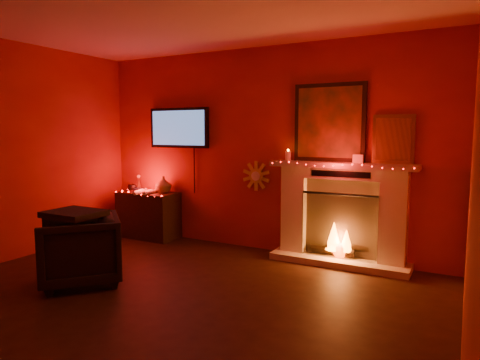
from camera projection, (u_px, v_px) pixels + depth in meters
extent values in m
plane|color=black|center=(134.00, 317.00, 3.69)|extent=(5.00, 5.00, 0.00)
plane|color=maroon|center=(260.00, 150.00, 5.73)|extent=(5.00, 0.00, 5.00)
plane|color=maroon|center=(473.00, 177.00, 2.36)|extent=(0.00, 5.00, 5.00)
cube|color=beige|center=(338.00, 261.00, 5.16)|extent=(1.65, 0.40, 0.08)
cube|color=beige|center=(295.00, 213.00, 5.46)|extent=(0.30, 0.22, 0.95)
cube|color=beige|center=(393.00, 223.00, 4.90)|extent=(0.30, 0.22, 0.95)
cube|color=beige|center=(343.00, 173.00, 5.12)|extent=(1.50, 0.22, 0.14)
cube|color=beige|center=(342.00, 165.00, 5.05)|extent=(1.72, 0.34, 0.06)
cube|color=#926E55|center=(343.00, 217.00, 5.23)|extent=(0.90, 0.10, 0.95)
cube|color=black|center=(339.00, 227.00, 5.08)|extent=(0.90, 0.02, 0.78)
cylinder|color=black|center=(332.00, 251.00, 5.25)|extent=(0.55, 0.09, 0.09)
cylinder|color=black|center=(347.00, 248.00, 5.17)|extent=(0.51, 0.18, 0.08)
cone|color=orange|center=(334.00, 236.00, 5.21)|extent=(0.20, 0.20, 0.34)
cone|color=orange|center=(346.00, 240.00, 5.16)|extent=(0.16, 0.16, 0.26)
sphere|color=#FF3F07|center=(340.00, 250.00, 5.20)|extent=(0.18, 0.18, 0.18)
cube|color=black|center=(329.00, 123.00, 5.21)|extent=(0.88, 0.05, 0.95)
cube|color=#BF5219|center=(329.00, 123.00, 5.18)|extent=(0.78, 0.01, 0.85)
cube|color=#B48334|center=(393.00, 139.00, 4.88)|extent=(0.46, 0.04, 0.56)
cube|color=#B37D29|center=(393.00, 139.00, 4.86)|extent=(0.38, 0.01, 0.48)
cylinder|color=white|center=(288.00, 156.00, 5.42)|extent=(0.07, 0.07, 0.12)
cube|color=silver|center=(358.00, 159.00, 4.98)|extent=(0.12, 0.01, 0.10)
cube|color=black|center=(179.00, 128.00, 6.26)|extent=(1.00, 0.06, 0.58)
cube|color=#4773B7|center=(178.00, 128.00, 6.24)|extent=(0.92, 0.01, 0.50)
cylinder|color=black|center=(194.00, 171.00, 6.23)|extent=(0.02, 0.02, 0.66)
cylinder|color=gold|center=(256.00, 176.00, 5.77)|extent=(0.20, 0.03, 0.20)
cylinder|color=silver|center=(256.00, 176.00, 5.76)|extent=(0.13, 0.01, 0.13)
cube|color=black|center=(149.00, 215.00, 6.45)|extent=(0.91, 0.45, 0.69)
imported|color=brown|center=(163.00, 185.00, 6.35)|extent=(0.24, 0.24, 0.25)
imported|color=black|center=(132.00, 188.00, 6.49)|extent=(0.13, 0.13, 0.11)
cylinder|color=silver|center=(140.00, 191.00, 6.37)|extent=(0.14, 0.38, 0.05)
cylinder|color=silver|center=(143.00, 192.00, 6.25)|extent=(0.06, 0.38, 0.05)
cylinder|color=silver|center=(151.00, 192.00, 6.27)|extent=(0.11, 0.38, 0.05)
cube|color=#51171B|center=(137.00, 191.00, 6.47)|extent=(0.20, 0.14, 0.03)
cube|color=#1D2D44|center=(138.00, 189.00, 6.47)|extent=(0.17, 0.12, 0.02)
imported|color=black|center=(80.00, 250.00, 4.49)|extent=(1.11, 1.11, 0.73)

